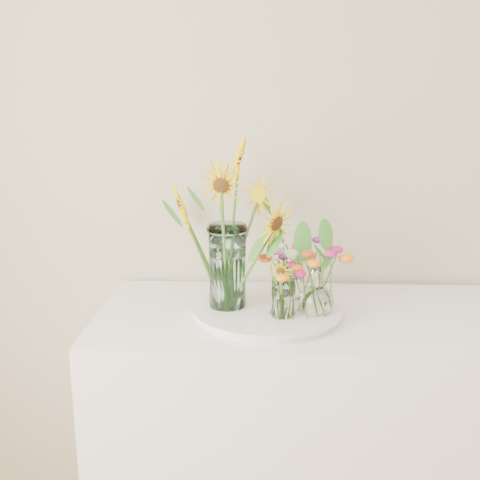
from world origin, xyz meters
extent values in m
cube|color=white|center=(-0.20, 1.93, 0.45)|extent=(1.40, 0.60, 0.90)
cylinder|color=white|center=(-0.36, 1.91, 0.91)|extent=(0.44, 0.44, 0.02)
cylinder|color=#B4E4EB|center=(-0.48, 1.91, 1.06)|extent=(0.15, 0.15, 0.26)
cylinder|color=white|center=(-0.32, 1.83, 0.98)|extent=(0.07, 0.07, 0.12)
cylinder|color=white|center=(-0.28, 1.99, 0.98)|extent=(0.09, 0.09, 0.12)
camera|label=1|loc=(-0.37, 0.16, 1.60)|focal=45.00mm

